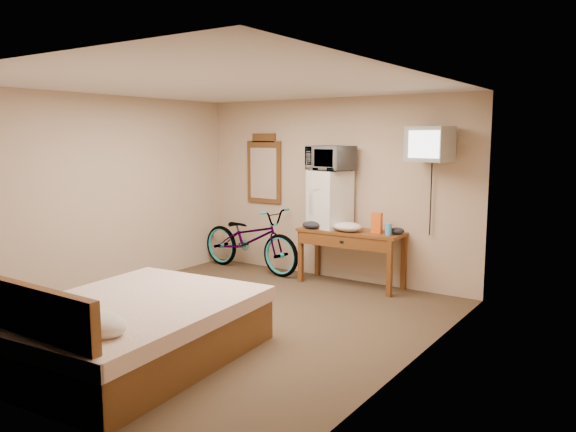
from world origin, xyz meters
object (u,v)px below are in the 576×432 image
object	(u,v)px
blue_cup	(388,229)
bicycle	(250,239)
mini_fridge	(330,199)
wall_mirror	(264,169)
microwave	(330,158)
crt_television	(430,144)
bed	(125,330)
desk	(350,239)

from	to	relation	value
blue_cup	bicycle	xyz separation A→B (m)	(-2.19, -0.02, -0.35)
mini_fridge	wall_mirror	world-z (taller)	wall_mirror
wall_mirror	microwave	bearing A→B (deg)	-9.29
crt_television	wall_mirror	size ratio (longest dim) A/B	0.59
wall_mirror	bed	bearing A→B (deg)	-71.91
desk	crt_television	xyz separation A→B (m)	(1.04, 0.02, 1.25)
blue_cup	crt_television	bearing A→B (deg)	6.40
microwave	blue_cup	distance (m)	1.26
bicycle	bed	size ratio (longest dim) A/B	0.77
microwave	wall_mirror	bearing A→B (deg)	-175.53
crt_television	mini_fridge	bearing A→B (deg)	178.15
wall_mirror	bicycle	bearing A→B (deg)	-93.79
desk	mini_fridge	world-z (taller)	mini_fridge
mini_fridge	bicycle	bearing A→B (deg)	-174.78
mini_fridge	microwave	size ratio (longest dim) A/B	1.30
blue_cup	bicycle	bearing A→B (deg)	-179.52
blue_cup	crt_television	xyz separation A→B (m)	(0.48, 0.05, 1.06)
desk	mini_fridge	bearing A→B (deg)	169.08
wall_mirror	bed	world-z (taller)	wall_mirror
mini_fridge	blue_cup	xyz separation A→B (m)	(0.91, -0.10, -0.31)
crt_television	wall_mirror	world-z (taller)	crt_television
microwave	blue_cup	size ratio (longest dim) A/B	4.11
crt_television	bicycle	size ratio (longest dim) A/B	0.33
mini_fridge	bed	size ratio (longest dim) A/B	0.33
microwave	wall_mirror	distance (m)	1.29
bicycle	mini_fridge	bearing A→B (deg)	-80.25
blue_cup	wall_mirror	size ratio (longest dim) A/B	0.14
mini_fridge	bicycle	distance (m)	1.45
wall_mirror	bicycle	world-z (taller)	wall_mirror
desk	bed	xyz separation A→B (m)	(-0.42, -3.37, -0.34)
bed	desk	bearing A→B (deg)	82.87
crt_television	bed	distance (m)	4.02
microwave	crt_television	bearing A→B (deg)	11.91
crt_television	wall_mirror	bearing A→B (deg)	174.59
desk	bicycle	distance (m)	1.64
mini_fridge	bed	world-z (taller)	mini_fridge
crt_television	microwave	bearing A→B (deg)	178.14
wall_mirror	bicycle	xyz separation A→B (m)	(-0.02, -0.32, -1.01)
microwave	bicycle	xyz separation A→B (m)	(-1.28, -0.12, -1.21)
microwave	bicycle	distance (m)	1.77
microwave	desk	bearing A→B (deg)	2.81
bicycle	bed	distance (m)	3.54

